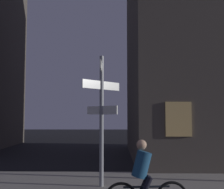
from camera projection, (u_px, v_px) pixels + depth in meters
sidewalk_kerb at (131, 183)px, 8.40m from camera, size 40.00×2.64×0.14m
signpost at (102, 108)px, 7.90m from camera, size 1.02×1.39×3.71m
cyclist at (144, 180)px, 5.89m from camera, size 1.82×0.36×1.61m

